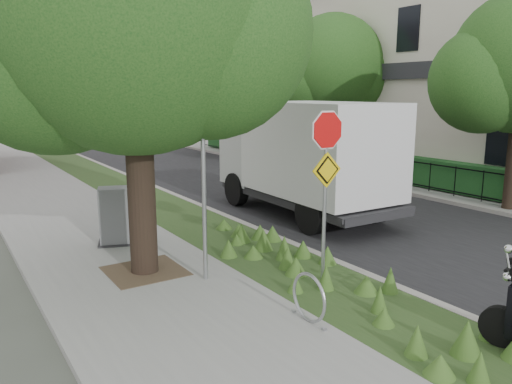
# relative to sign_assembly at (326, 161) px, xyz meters

# --- Properties ---
(ground) EXTENTS (120.00, 120.00, 0.00)m
(ground) POSITION_rel_sign_assembly_xyz_m (1.40, -0.58, -2.33)
(ground) COLOR #4C5147
(ground) RESTS_ON ground
(sidewalk_near) EXTENTS (3.50, 60.00, 0.12)m
(sidewalk_near) POSITION_rel_sign_assembly_xyz_m (-2.85, 9.42, -2.27)
(sidewalk_near) COLOR gray
(sidewalk_near) RESTS_ON ground
(verge) EXTENTS (2.00, 60.00, 0.12)m
(verge) POSITION_rel_sign_assembly_xyz_m (-0.10, 9.42, -2.27)
(verge) COLOR #2B4A1F
(verge) RESTS_ON ground
(kerb_near) EXTENTS (0.20, 60.00, 0.13)m
(kerb_near) POSITION_rel_sign_assembly_xyz_m (0.90, 9.42, -2.26)
(kerb_near) COLOR #9E9991
(kerb_near) RESTS_ON ground
(road) EXTENTS (7.00, 60.00, 0.01)m
(road) POSITION_rel_sign_assembly_xyz_m (4.40, 9.42, -2.32)
(road) COLOR black
(road) RESTS_ON ground
(kerb_far) EXTENTS (0.20, 60.00, 0.13)m
(kerb_far) POSITION_rel_sign_assembly_xyz_m (7.90, 9.42, -2.26)
(kerb_far) COLOR #9E9991
(kerb_far) RESTS_ON ground
(footpath_far) EXTENTS (3.20, 60.00, 0.12)m
(footpath_far) POSITION_rel_sign_assembly_xyz_m (9.60, 9.42, -2.27)
(footpath_far) COLOR gray
(footpath_far) RESTS_ON ground
(street_tree_main) EXTENTS (6.21, 5.54, 7.66)m
(street_tree_main) POSITION_rel_sign_assembly_xyz_m (-2.68, 2.28, 2.48)
(street_tree_main) COLOR black
(street_tree_main) RESTS_ON ground
(bare_post) EXTENTS (0.08, 0.08, 4.00)m
(bare_post) POSITION_rel_sign_assembly_xyz_m (-1.80, 1.22, -0.21)
(bare_post) COLOR #A5A8AD
(bare_post) RESTS_ON ground
(bike_hoop) EXTENTS (0.06, 0.78, 0.77)m
(bike_hoop) POSITION_rel_sign_assembly_xyz_m (-1.30, -1.18, -1.83)
(bike_hoop) COLOR #A5A8AD
(bike_hoop) RESTS_ON ground
(sign_assembly) EXTENTS (0.94, 0.08, 3.22)m
(sign_assembly) POSITION_rel_sign_assembly_xyz_m (0.00, 0.00, 0.00)
(sign_assembly) COLOR #A5A8AD
(sign_assembly) RESTS_ON ground
(fence_far) EXTENTS (0.04, 24.00, 1.00)m
(fence_far) POSITION_rel_sign_assembly_xyz_m (8.60, 9.42, -1.66)
(fence_far) COLOR black
(fence_far) RESTS_ON ground
(hedge_far) EXTENTS (1.00, 24.00, 1.10)m
(hedge_far) POSITION_rel_sign_assembly_xyz_m (9.30, 9.42, -1.66)
(hedge_far) COLOR #18441F
(hedge_far) RESTS_ON footpath_far
(terrace_houses) EXTENTS (7.40, 26.40, 8.20)m
(terrace_houses) POSITION_rel_sign_assembly_xyz_m (12.89, 9.42, 1.83)
(terrace_houses) COLOR beige
(terrace_houses) RESTS_ON ground
(far_tree_b) EXTENTS (4.83, 4.31, 6.56)m
(far_tree_b) POSITION_rel_sign_assembly_xyz_m (8.34, 9.46, 2.04)
(far_tree_b) COLOR black
(far_tree_b) RESTS_ON ground
(far_tree_c) EXTENTS (4.37, 3.89, 5.93)m
(far_tree_c) POSITION_rel_sign_assembly_xyz_m (8.34, 17.46, 1.63)
(far_tree_c) COLOR black
(far_tree_c) RESTS_ON ground
(box_truck) EXTENTS (2.63, 6.21, 2.78)m
(box_truck) POSITION_rel_sign_assembly_xyz_m (3.09, 4.39, -0.52)
(box_truck) COLOR #262628
(box_truck) RESTS_ON ground
(utility_cabinet) EXTENTS (1.13, 0.93, 1.30)m
(utility_cabinet) POSITION_rel_sign_assembly_xyz_m (-2.41, 4.28, -1.59)
(utility_cabinet) COLOR #262628
(utility_cabinet) RESTS_ON ground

